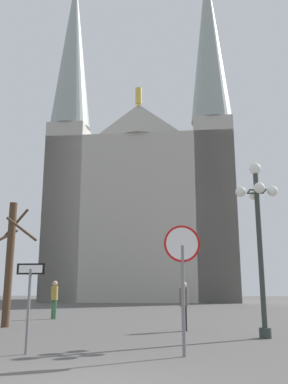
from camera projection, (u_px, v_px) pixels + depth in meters
name	position (u px, v px, depth m)	size (l,w,h in m)	color
cathedral	(143.00, 198.00, 45.55)	(19.45, 13.29, 37.97)	#ADA89E
stop_sign	(182.00, 262.00, 9.57)	(0.85, 0.22, 2.92)	slate
one_way_arrow_sign	(29.00, 294.00, 9.72)	(0.69, 0.07, 2.05)	slate
street_lamp	(258.00, 222.00, 13.12)	(1.35, 1.35, 5.45)	#2D3833
bare_tree	(10.00, 260.00, 16.27)	(1.69, 1.68, 4.81)	#473323
pedestrian_walking	(184.00, 301.00, 14.48)	(0.32, 0.32, 1.67)	black
pedestrian_standing	(54.00, 296.00, 19.73)	(0.32, 0.32, 1.76)	#33663F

